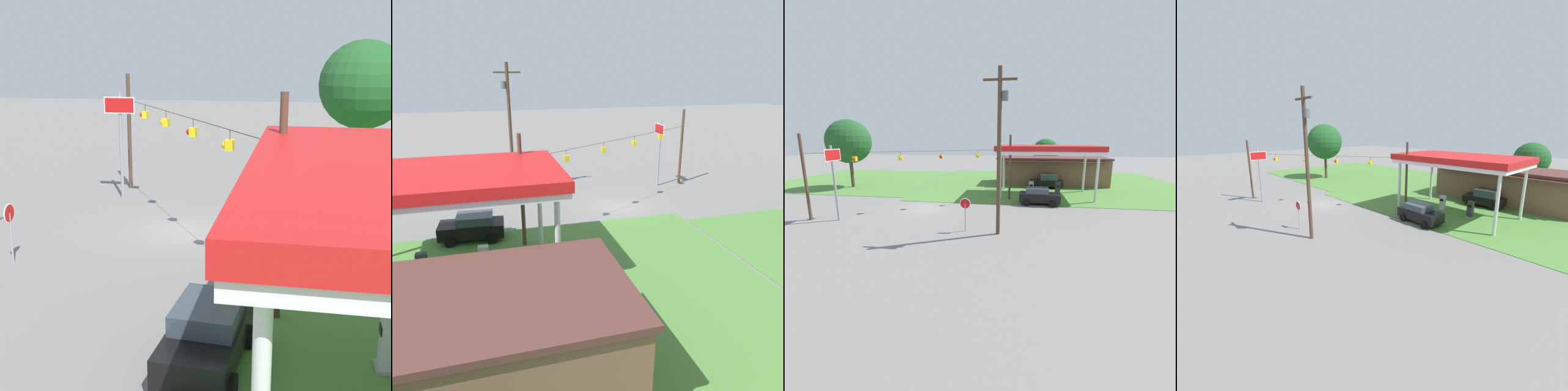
% 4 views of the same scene
% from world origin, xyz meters
% --- Properties ---
extents(ground_plane, '(160.00, 160.00, 0.00)m').
position_xyz_m(ground_plane, '(0.00, 0.00, 0.00)').
color(ground_plane, slate).
extents(grass_verge_station_corner, '(36.00, 28.00, 0.04)m').
position_xyz_m(grass_verge_station_corner, '(14.21, 16.56, 0.02)').
color(grass_verge_station_corner, '#4C7F38').
rests_on(grass_verge_station_corner, ground).
extents(grass_verge_opposite_corner, '(24.00, 24.00, 0.04)m').
position_xyz_m(grass_verge_opposite_corner, '(-16.00, 16.00, 0.02)').
color(grass_verge_opposite_corner, '#4C7F38').
rests_on(grass_verge_opposite_corner, ground).
extents(gas_station_canopy, '(11.61, 7.19, 5.93)m').
position_xyz_m(gas_station_canopy, '(12.21, 8.01, 5.42)').
color(gas_station_canopy, silver).
rests_on(gas_station_canopy, ground).
extents(gas_station_store, '(15.87, 6.50, 4.02)m').
position_xyz_m(gas_station_store, '(13.78, 16.54, 2.03)').
color(gas_station_store, brown).
rests_on(gas_station_store, ground).
extents(fuel_pump_near, '(0.71, 0.56, 1.64)m').
position_xyz_m(fuel_pump_near, '(10.65, 8.01, 0.78)').
color(fuel_pump_near, gray).
rests_on(fuel_pump_near, ground).
extents(fuel_pump_far, '(0.71, 0.56, 1.64)m').
position_xyz_m(fuel_pump_far, '(13.76, 8.01, 0.78)').
color(fuel_pump_far, gray).
rests_on(fuel_pump_far, ground).
extents(car_at_pumps_front, '(4.22, 2.33, 1.76)m').
position_xyz_m(car_at_pumps_front, '(11.29, 3.30, 0.92)').
color(car_at_pumps_front, black).
rests_on(car_at_pumps_front, ground).
extents(car_at_pumps_rear, '(4.30, 2.27, 1.96)m').
position_xyz_m(car_at_pumps_rear, '(12.97, 12.74, 0.99)').
color(car_at_pumps_rear, black).
rests_on(car_at_pumps_rear, ground).
extents(stop_sign_roadside, '(0.80, 0.08, 2.50)m').
position_xyz_m(stop_sign_roadside, '(5.37, -5.69, 1.81)').
color(stop_sign_roadside, '#99999E').
rests_on(stop_sign_roadside, ground).
extents(stop_sign_overhead, '(0.22, 1.82, 6.21)m').
position_xyz_m(stop_sign_overhead, '(-5.67, -4.74, 4.27)').
color(stop_sign_overhead, gray).
rests_on(stop_sign_overhead, ground).
extents(utility_pole_main, '(2.20, 0.44, 11.23)m').
position_xyz_m(utility_pole_main, '(7.84, -5.92, 6.24)').
color(utility_pole_main, '#4C3828').
rests_on(utility_pole_main, ground).
extents(signal_span_gantry, '(16.51, 10.24, 7.13)m').
position_xyz_m(signal_span_gantry, '(0.00, -0.01, 3.92)').
color(signal_span_gantry, '#4C3828').
rests_on(signal_span_gantry, ground).
extents(tree_behind_station, '(4.59, 4.59, 6.70)m').
position_xyz_m(tree_behind_station, '(13.61, 24.44, 4.39)').
color(tree_behind_station, '#4C3828').
rests_on(tree_behind_station, ground).
extents(tree_west_verge, '(5.90, 5.90, 9.27)m').
position_xyz_m(tree_west_verge, '(-14.00, 9.46, 6.30)').
color(tree_west_verge, '#4C3828').
rests_on(tree_west_verge, ground).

